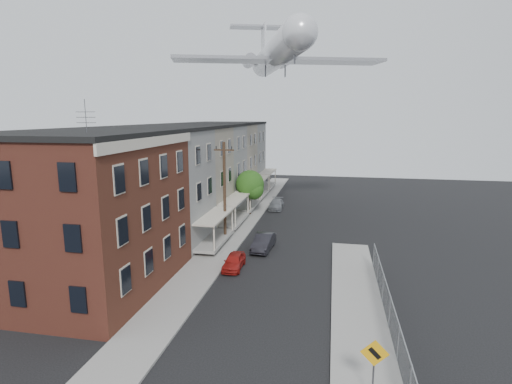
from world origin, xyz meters
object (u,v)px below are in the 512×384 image
at_px(utility_pole, 225,191).
at_px(street_tree, 251,186).
at_px(car_mid, 264,242).
at_px(airplane, 276,54).
at_px(warning_sign, 374,361).
at_px(car_far, 276,204).
at_px(car_near, 234,261).

height_order(utility_pole, street_tree, utility_pole).
xyz_separation_m(car_mid, airplane, (-0.87, 12.40, 17.11)).
xyz_separation_m(warning_sign, car_far, (-8.48, 32.62, -1.30)).
bearing_deg(street_tree, car_mid, -73.19).
bearing_deg(warning_sign, car_mid, 112.98).
bearing_deg(car_near, warning_sign, -56.41).
bearing_deg(utility_pole, airplane, 74.86).
distance_m(utility_pole, car_far, 14.45).
bearing_deg(warning_sign, car_near, 124.55).
height_order(warning_sign, car_far, warning_sign).
xyz_separation_m(car_near, airplane, (0.56, 17.02, 17.21)).
xyz_separation_m(car_near, car_mid, (1.43, 4.62, 0.10)).
distance_m(warning_sign, utility_pole, 22.25).
bearing_deg(utility_pole, warning_sign, -59.52).
bearing_deg(car_far, warning_sign, -77.08).
xyz_separation_m(street_tree, car_mid, (3.47, -11.50, -2.78)).
height_order(utility_pole, car_far, utility_pole).
relative_size(utility_pole, car_mid, 2.22).
height_order(utility_pole, airplane, airplane).
xyz_separation_m(warning_sign, airplane, (-8.27, 29.85, 15.89)).
distance_m(warning_sign, car_mid, 19.00).
bearing_deg(car_far, car_mid, -87.57).
bearing_deg(utility_pole, car_far, 78.69).
bearing_deg(car_near, street_tree, 96.25).
bearing_deg(street_tree, car_far, 56.88).
bearing_deg(car_mid, airplane, 97.54).
relative_size(warning_sign, street_tree, 0.54).
relative_size(utility_pole, street_tree, 1.73).
xyz_separation_m(warning_sign, car_mid, (-7.40, 17.45, -1.22)).
bearing_deg(airplane, car_near, -91.89).
relative_size(car_near, airplane, 0.13).
xyz_separation_m(utility_pole, street_tree, (0.33, 9.92, -1.22)).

